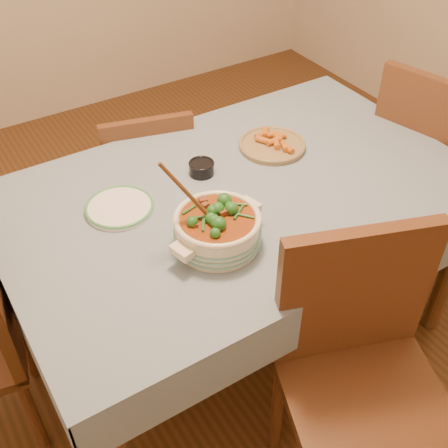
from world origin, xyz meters
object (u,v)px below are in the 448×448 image
object	(u,v)px
fried_plate	(272,144)
chair_near	(360,367)
chair_far	(149,179)
white_plate	(119,207)
stew_casserole	(217,227)
chair_right	(429,161)
condiment_bowl	(202,167)
dining_table	(242,211)

from	to	relation	value
fried_plate	chair_near	world-z (taller)	chair_near
chair_far	white_plate	bearing A→B (deg)	71.71
chair_near	fried_plate	bearing A→B (deg)	91.45
stew_casserole	chair_far	world-z (taller)	stew_casserole
chair_far	chair_right	size ratio (longest dim) A/B	0.83
condiment_bowl	stew_casserole	bearing A→B (deg)	-112.97
dining_table	condiment_bowl	world-z (taller)	condiment_bowl
stew_casserole	condiment_bowl	bearing A→B (deg)	67.03
dining_table	chair_far	bearing A→B (deg)	98.44
stew_casserole	chair_right	xyz separation A→B (m)	(1.18, 0.14, -0.26)
dining_table	condiment_bowl	distance (m)	0.22
dining_table	fried_plate	size ratio (longest dim) A/B	5.75
stew_casserole	fried_plate	world-z (taller)	stew_casserole
dining_table	chair_near	world-z (taller)	chair_near
white_plate	chair_right	distance (m)	1.40
dining_table	chair_near	bearing A→B (deg)	-92.90
chair_near	stew_casserole	bearing A→B (deg)	130.08
chair_far	chair_near	bearing A→B (deg)	107.50
condiment_bowl	fried_plate	size ratio (longest dim) A/B	0.40
stew_casserole	fried_plate	xyz separation A→B (m)	(0.47, 0.36, -0.05)
stew_casserole	chair_near	size ratio (longest dim) A/B	0.35
dining_table	white_plate	size ratio (longest dim) A/B	6.40
dining_table	chair_far	distance (m)	0.65
stew_casserole	chair_right	size ratio (longest dim) A/B	0.35
dining_table	white_plate	bearing A→B (deg)	162.23
stew_casserole	chair_near	bearing A→B (deg)	-69.81
condiment_bowl	chair_right	distance (m)	1.08
dining_table	white_plate	distance (m)	0.44
chair_right	chair_near	bearing A→B (deg)	108.58
stew_casserole	chair_near	world-z (taller)	stew_casserole
condiment_bowl	chair_far	size ratio (longest dim) A/B	0.14
stew_casserole	chair_near	distance (m)	0.59
stew_casserole	fried_plate	distance (m)	0.59
fried_plate	chair_right	bearing A→B (deg)	-16.58
condiment_bowl	chair_far	xyz separation A→B (m)	(-0.02, 0.45, -0.32)
white_plate	stew_casserole	bearing A→B (deg)	-59.04
stew_casserole	white_plate	bearing A→B (deg)	120.96
chair_right	condiment_bowl	bearing A→B (deg)	64.35
chair_far	chair_near	distance (m)	1.31
stew_casserole	chair_right	world-z (taller)	stew_casserole
chair_right	stew_casserole	bearing A→B (deg)	82.74
stew_casserole	chair_far	bearing A→B (deg)	81.02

